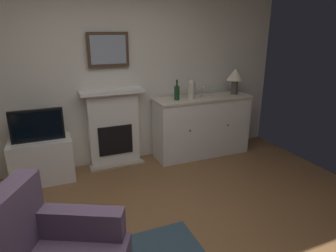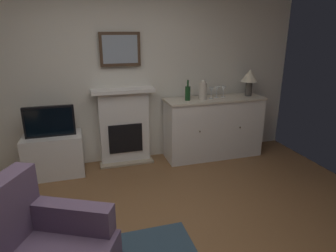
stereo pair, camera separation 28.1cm
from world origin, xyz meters
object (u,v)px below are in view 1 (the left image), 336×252
at_px(table_lamp, 235,76).
at_px(sideboard_cabinet, 202,126).
at_px(tv_cabinet, 42,161).
at_px(wine_bottle, 177,93).
at_px(wine_glass_center, 205,89).
at_px(vase_decorative, 192,90).
at_px(fireplace_unit, 114,128).
at_px(wine_glass_right, 211,88).
at_px(framed_picture, 108,50).
at_px(tv_set, 37,125).
at_px(wine_glass_left, 200,90).

bearing_deg(table_lamp, sideboard_cabinet, -180.00).
height_order(table_lamp, tv_cabinet, table_lamp).
distance_m(wine_bottle, wine_glass_center, 0.48).
xyz_separation_m(wine_bottle, vase_decorative, (0.22, -0.03, 0.03)).
distance_m(fireplace_unit, vase_decorative, 1.24).
bearing_deg(vase_decorative, wine_glass_right, 11.90).
relative_size(wine_bottle, tv_cabinet, 0.39).
height_order(table_lamp, wine_glass_right, table_lamp).
xyz_separation_m(wine_glass_center, vase_decorative, (-0.26, -0.07, 0.02)).
height_order(framed_picture, sideboard_cabinet, framed_picture).
xyz_separation_m(fireplace_unit, tv_cabinet, (-0.98, -0.16, -0.27)).
bearing_deg(wine_glass_center, sideboard_cabinet, -147.91).
relative_size(fireplace_unit, tv_cabinet, 1.47).
distance_m(wine_glass_center, wine_glass_right, 0.11).
bearing_deg(tv_set, wine_glass_center, 0.77).
relative_size(table_lamp, wine_glass_right, 2.42).
height_order(wine_glass_left, tv_cabinet, wine_glass_left).
distance_m(framed_picture, vase_decorative, 1.28).
bearing_deg(vase_decorative, tv_cabinet, 178.21).
distance_m(wine_bottle, tv_set, 1.89).
bearing_deg(tv_cabinet, tv_set, -90.00).
bearing_deg(wine_bottle, fireplace_unit, 167.37).
xyz_separation_m(sideboard_cabinet, wine_glass_right, (0.15, 0.03, 0.58)).
bearing_deg(wine_glass_right, sideboard_cabinet, -169.57).
height_order(fireplace_unit, wine_glass_left, fireplace_unit).
bearing_deg(framed_picture, fireplace_unit, -90.00).
bearing_deg(wine_glass_left, vase_decorative, -169.80).
distance_m(framed_picture, sideboard_cabinet, 1.78).
distance_m(fireplace_unit, framed_picture, 1.08).
distance_m(table_lamp, wine_glass_center, 0.54).
distance_m(sideboard_cabinet, wine_glass_left, 0.58).
xyz_separation_m(wine_bottle, wine_glass_right, (0.58, 0.05, 0.01)).
bearing_deg(sideboard_cabinet, wine_bottle, -177.04).
bearing_deg(fireplace_unit, table_lamp, -5.38).
bearing_deg(framed_picture, wine_bottle, -15.37).
bearing_deg(fireplace_unit, tv_cabinet, -170.55).
relative_size(table_lamp, wine_bottle, 1.38).
distance_m(sideboard_cabinet, wine_bottle, 0.71).
height_order(wine_bottle, wine_glass_center, wine_bottle).
relative_size(wine_glass_center, wine_glass_right, 1.00).
height_order(sideboard_cabinet, wine_bottle, wine_bottle).
height_order(framed_picture, tv_set, framed_picture).
bearing_deg(wine_bottle, framed_picture, 164.63).
bearing_deg(sideboard_cabinet, tv_set, -179.80).
distance_m(fireplace_unit, table_lamp, 2.00).
height_order(fireplace_unit, wine_glass_center, fireplace_unit).
relative_size(sideboard_cabinet, wine_glass_left, 9.02).
bearing_deg(wine_glass_left, table_lamp, 2.17).
relative_size(framed_picture, wine_glass_right, 3.33).
bearing_deg(fireplace_unit, sideboard_cabinet, -7.60).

